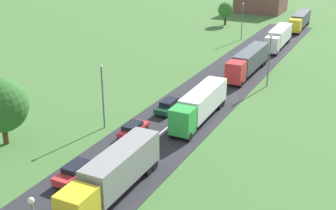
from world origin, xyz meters
TOP-DOWN VIEW (x-y plane):
  - road at (0.00, 24.50)m, footprint 10.00×140.00m
  - lane_marking_centre at (0.00, 22.66)m, footprint 0.16×123.20m
  - truck_lead at (2.22, 16.10)m, footprint 2.62×12.55m
  - truck_second at (2.46, 34.27)m, footprint 2.83×12.66m
  - truck_third at (2.16, 54.24)m, footprint 2.55×14.54m
  - truck_fourth at (2.36, 72.82)m, footprint 2.86×13.20m
  - truck_fifth at (2.47, 92.28)m, footprint 2.89×14.39m
  - car_second at (-2.34, 16.57)m, footprint 1.85×4.46m
  - car_third at (-2.49, 27.08)m, footprint 1.90×4.31m
  - car_fourth at (-2.01, 34.81)m, footprint 1.82×4.43m
  - lamppost_second at (-6.53, 27.36)m, footprint 0.36×0.36m
  - lamppost_third at (6.39, 50.06)m, footprint 0.36×0.36m
  - lamppost_fourth at (-6.06, 76.22)m, footprint 0.36×0.36m
  - tree_oak at (-14.08, 88.67)m, footprint 3.61×3.61m
  - tree_birch at (-13.56, 19.20)m, footprint 5.68×5.68m

SIDE VIEW (x-z plane):
  - road at x=0.00m, z-range 0.00..0.06m
  - lane_marking_centre at x=0.00m, z-range 0.06..0.07m
  - car_third at x=-2.49m, z-range 0.10..1.52m
  - car_fourth at x=-2.01m, z-range 0.09..1.61m
  - car_second at x=-2.34m, z-range 0.10..1.63m
  - truck_fifth at x=2.47m, z-range 0.34..3.78m
  - truck_second at x=2.46m, z-range 0.34..3.90m
  - truck_fourth at x=2.36m, z-range 0.33..3.99m
  - truck_lead at x=2.22m, z-range 0.31..4.03m
  - truck_third at x=2.16m, z-range 0.35..4.01m
  - tree_oak at x=-14.08m, z-range 0.85..6.22m
  - lamppost_fourth at x=-6.06m, z-range 0.47..8.00m
  - lamppost_second at x=-6.53m, z-range 0.47..8.00m
  - lamppost_third at x=6.39m, z-range 0.47..8.10m
  - tree_birch at x=-13.56m, z-range 0.77..8.02m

